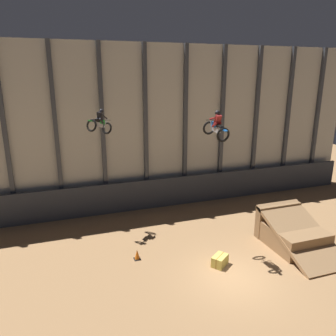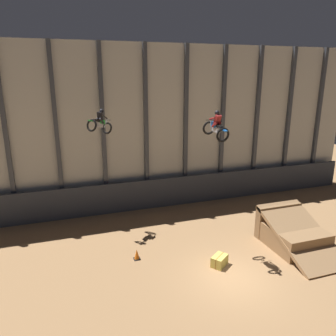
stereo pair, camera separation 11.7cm
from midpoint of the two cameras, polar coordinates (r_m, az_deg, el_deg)
The scene contains 8 objects.
ground_plane at distance 17.26m, azimuth 11.29°, elevation -18.35°, with size 60.00×60.00×0.00m, color #9E754C.
arena_back_wall at distance 24.19m, azimuth -0.29°, elevation 7.02°, with size 32.00×0.40×11.77m.
lower_barrier at distance 24.79m, azimuth 0.20°, elevation -4.18°, with size 31.36×0.20×2.21m.
dirt_ramp at distance 20.81m, azimuth 20.83°, elevation -10.51°, with size 2.93×4.84×2.18m.
rider_bike_left_air at distance 20.04m, azimuth -11.62°, elevation 7.69°, with size 1.71×1.65×1.60m.
rider_bike_right_air at distance 16.83m, azimuth 8.58°, elevation 7.08°, with size 0.84×1.82×1.52m.
traffic_cone_near_ramp at distance 18.37m, azimuth -5.26°, elevation -14.75°, with size 0.36×0.36×0.58m.
hay_bale_trackside at distance 17.98m, azimuth 9.14°, elevation -15.66°, with size 1.08×1.02×0.57m.
Camera 2 is at (-7.41, -12.23, 9.65)m, focal length 35.00 mm.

